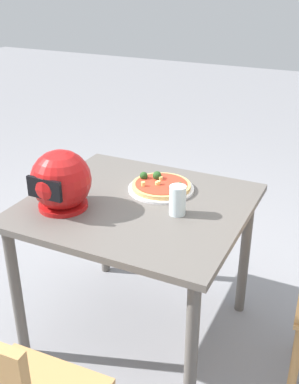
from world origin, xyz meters
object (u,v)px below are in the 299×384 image
at_px(dining_table, 137,221).
at_px(motorcycle_helmet, 61,181).
at_px(drinking_glass, 178,200).
at_px(pizza, 161,185).

height_order(dining_table, motorcycle_helmet, motorcycle_helmet).
bearing_deg(motorcycle_helmet, drinking_glass, -161.39).
bearing_deg(dining_table, pizza, -102.98).
xyz_separation_m(pizza, drinking_glass, (-0.16, 0.19, 0.04)).
bearing_deg(motorcycle_helmet, pizza, -131.68).
distance_m(motorcycle_helmet, drinking_glass, 0.49).
distance_m(dining_table, motorcycle_helmet, 0.39).
relative_size(dining_table, pizza, 3.47).
xyz_separation_m(dining_table, pizza, (-0.04, -0.16, 0.12)).
bearing_deg(pizza, drinking_glass, 130.81).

